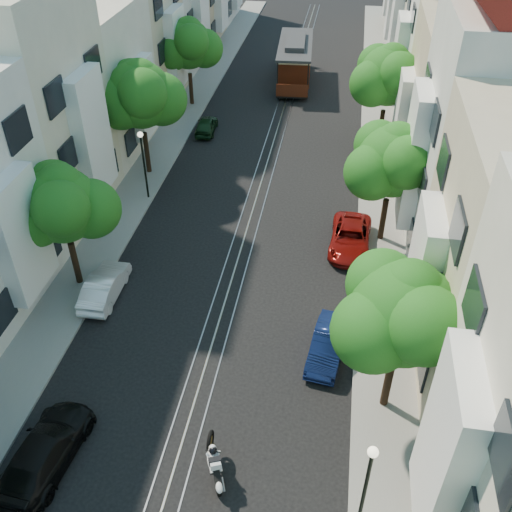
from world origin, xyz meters
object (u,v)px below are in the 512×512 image
at_px(sportbike_rider, 214,462).
at_px(cable_car, 295,59).
at_px(tree_w_d, 189,45).
at_px(parked_car_e_far, 350,238).
at_px(lamp_east, 367,478).
at_px(lamp_west, 143,155).
at_px(tree_w_c, 141,96).
at_px(tree_e_c, 394,163).
at_px(parked_car_e_mid, 328,344).
at_px(parked_car_w_near, 45,451).
at_px(parked_car_w_mid, 105,286).
at_px(tree_w_b, 63,207).
at_px(parked_car_w_far, 206,125).
at_px(tree_e_b, 404,316).
at_px(tree_e_d, 389,77).

relative_size(sportbike_rider, cable_car, 0.23).
xyz_separation_m(tree_w_d, parked_car_e_far, (12.74, -16.97, -3.99)).
distance_m(lamp_east, lamp_west, 21.97).
distance_m(tree_w_c, lamp_west, 3.81).
height_order(tree_e_c, parked_car_e_mid, tree_e_c).
height_order(tree_w_d, parked_car_e_far, tree_w_d).
distance_m(tree_e_c, parked_car_w_near, 19.67).
distance_m(tree_e_c, lamp_east, 16.10).
xyz_separation_m(tree_w_c, parked_car_w_mid, (1.54, -11.66, -4.45)).
bearing_deg(tree_w_d, cable_car, 39.39).
relative_size(tree_w_b, parked_car_e_far, 1.42).
distance_m(parked_car_w_mid, parked_car_w_far, 18.02).
distance_m(tree_w_c, parked_car_w_mid, 12.57).
bearing_deg(parked_car_w_far, parked_car_w_near, 87.91).
xyz_separation_m(tree_w_b, cable_car, (7.35, 28.04, -2.42)).
distance_m(tree_e_b, tree_w_c, 21.53).
height_order(tree_e_c, tree_w_c, tree_w_c).
bearing_deg(sportbike_rider, tree_w_b, 111.81).
height_order(tree_e_c, parked_car_e_far, tree_e_c).
height_order(parked_car_w_mid, parked_car_w_far, parked_car_w_mid).
bearing_deg(lamp_east, lamp_west, 124.99).
bearing_deg(parked_car_w_mid, parked_car_w_far, -92.70).
bearing_deg(parked_car_e_mid, tree_e_c, 82.71).
distance_m(parked_car_w_near, parked_car_w_far, 26.70).
bearing_deg(parked_car_w_near, tree_w_b, -68.46).
relative_size(tree_e_b, parked_car_w_far, 2.05).
bearing_deg(tree_e_c, lamp_west, 171.51).
height_order(cable_car, parked_car_w_far, cable_car).
bearing_deg(tree_w_b, parked_car_w_mid, -23.24).
height_order(tree_e_c, tree_e_d, tree_e_d).
height_order(tree_e_b, cable_car, tree_e_b).
bearing_deg(lamp_east, tree_w_c, 122.65).
bearing_deg(tree_w_d, parked_car_w_near, -85.01).
xyz_separation_m(cable_car, parked_car_e_mid, (4.69, -30.76, -1.38)).
bearing_deg(sportbike_rider, parked_car_w_mid, 108.39).
bearing_deg(sportbike_rider, parked_car_w_near, 162.13).
relative_size(tree_e_c, tree_w_d, 1.00).
bearing_deg(tree_e_b, tree_e_c, 90.00).
bearing_deg(parked_car_e_far, tree_w_b, -156.17).
relative_size(tree_e_c, cable_car, 0.74).
distance_m(tree_w_d, parked_car_w_near, 31.71).
relative_size(tree_e_c, parked_car_w_near, 1.43).
bearing_deg(tree_w_b, tree_e_d, 49.73).
relative_size(tree_e_b, tree_w_d, 1.03).
distance_m(tree_e_d, parked_car_e_far, 12.81).
height_order(sportbike_rider, parked_car_w_mid, sportbike_rider).
bearing_deg(parked_car_w_near, lamp_east, -178.16).
bearing_deg(lamp_east, tree_w_d, 112.80).
relative_size(tree_e_d, lamp_east, 1.65).
bearing_deg(tree_e_b, parked_car_w_far, 118.64).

